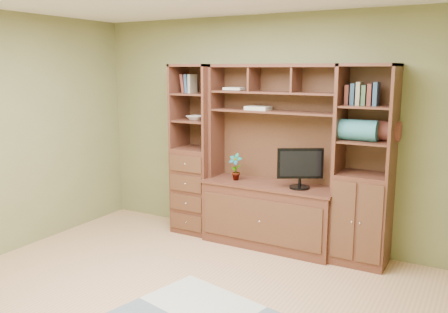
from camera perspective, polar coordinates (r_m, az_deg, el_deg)
The scene contains 10 objects.
room at distance 3.83m, azimuth -7.41°, elevation -0.08°, with size 4.60×4.10×2.64m.
center_hutch at distance 5.28m, azimuth 5.55°, elevation -0.15°, with size 1.54×0.53×2.05m, color #4D271B.
left_tower at distance 5.78m, azimuth -3.39°, elevation 0.82°, with size 0.50×0.45×2.05m, color #4D271B.
right_tower at distance 5.00m, azimuth 16.54°, elevation -1.14°, with size 0.55×0.45×2.05m, color #4D271B.
monitor at distance 5.11m, azimuth 9.16°, elevation -0.52°, with size 0.49×0.22×0.60m, color black.
orchid at distance 5.45m, azimuth 1.38°, elevation -1.25°, with size 0.16×0.11×0.31m, color #B0563B.
magazines at distance 5.36m, azimuth 4.13°, elevation 5.84°, with size 0.26×0.19×0.04m, color #BEB6A2.
bowl at distance 5.73m, azimuth -3.44°, elevation 4.68°, with size 0.21×0.21×0.05m, color beige.
blanket_teal at distance 4.91m, azimuth 15.89°, elevation 3.06°, with size 0.36×0.21×0.21m, color #2F737E.
blanket_red at distance 4.99m, azimuth 18.43°, elevation 2.98°, with size 0.36×0.20×0.20m, color brown.
Camera 1 is at (2.26, -3.01, 2.00)m, focal length 38.00 mm.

